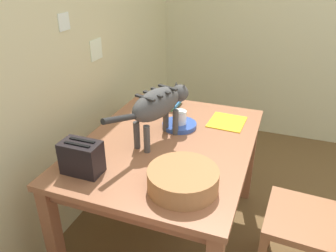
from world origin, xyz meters
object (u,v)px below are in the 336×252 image
object	(u,v)px
toaster	(82,158)
cat	(159,105)
dining_table	(168,153)
wicker_basket	(183,179)
coffee_mug	(180,117)
magazine	(227,122)
book_stack	(170,102)
wooden_chair_far	(316,219)
saucer_bowl	(179,125)

from	to	relation	value
toaster	cat	bearing A→B (deg)	-27.78
dining_table	wicker_basket	distance (m)	0.48
dining_table	coffee_mug	world-z (taller)	coffee_mug
cat	magazine	bearing A→B (deg)	65.44
coffee_mug	dining_table	bearing A→B (deg)	178.46
dining_table	book_stack	bearing A→B (deg)	18.77
cat	wicker_basket	bearing A→B (deg)	-37.33
magazine	wooden_chair_far	xyz separation A→B (m)	(-0.45, -0.59, -0.27)
magazine	book_stack	world-z (taller)	book_stack
book_stack	wooden_chair_far	distance (m)	1.22
cat	coffee_mug	size ratio (longest dim) A/B	5.00
cat	toaster	size ratio (longest dim) A/B	3.27
coffee_mug	magazine	size ratio (longest dim) A/B	0.53
magazine	book_stack	xyz separation A→B (m)	(0.12, 0.45, 0.03)
cat	toaster	bearing A→B (deg)	-100.10
dining_table	cat	size ratio (longest dim) A/B	1.96
magazine	wooden_chair_far	world-z (taller)	wooden_chair_far
saucer_bowl	wooden_chair_far	distance (m)	0.95
wooden_chair_far	toaster	bearing A→B (deg)	111.11
saucer_bowl	coffee_mug	world-z (taller)	coffee_mug
dining_table	cat	xyz separation A→B (m)	(0.00, 0.06, 0.31)
dining_table	saucer_bowl	xyz separation A→B (m)	(0.20, -0.01, 0.10)
book_stack	dining_table	bearing A→B (deg)	-161.23
dining_table	magazine	xyz separation A→B (m)	(0.37, -0.28, 0.09)
cat	magazine	world-z (taller)	cat
wicker_basket	toaster	xyz separation A→B (m)	(-0.05, 0.52, 0.03)
cat	toaster	xyz separation A→B (m)	(-0.45, 0.24, -0.14)
coffee_mug	saucer_bowl	bearing A→B (deg)	-180.00
dining_table	wooden_chair_far	bearing A→B (deg)	-94.90
coffee_mug	toaster	distance (m)	0.71
saucer_bowl	wicker_basket	bearing A→B (deg)	-159.96
book_stack	wooden_chair_far	size ratio (longest dim) A/B	0.19
saucer_bowl	wicker_basket	size ratio (longest dim) A/B	0.65
dining_table	cat	world-z (taller)	cat
saucer_bowl	magazine	size ratio (longest dim) A/B	0.89
wooden_chair_far	coffee_mug	bearing A→B (deg)	75.60
dining_table	book_stack	world-z (taller)	book_stack
magazine	book_stack	bearing A→B (deg)	77.57
coffee_mug	book_stack	bearing A→B (deg)	30.58
saucer_bowl	toaster	world-z (taller)	toaster
wicker_basket	toaster	world-z (taller)	toaster
book_stack	cat	bearing A→B (deg)	-167.39
wicker_basket	cat	bearing A→B (deg)	34.98
book_stack	wooden_chair_far	world-z (taller)	wooden_chair_far
wooden_chair_far	dining_table	bearing A→B (deg)	88.36
book_stack	toaster	world-z (taller)	toaster
coffee_mug	wooden_chair_far	distance (m)	0.97
magazine	book_stack	distance (m)	0.46
coffee_mug	wooden_chair_far	xyz separation A→B (m)	(-0.27, -0.86, -0.34)
saucer_bowl	toaster	size ratio (longest dim) A/B	1.10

